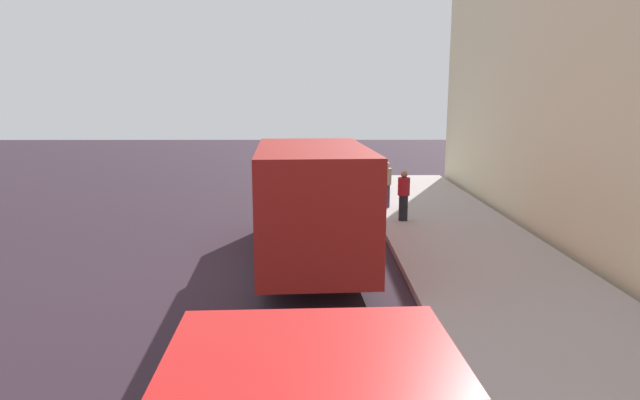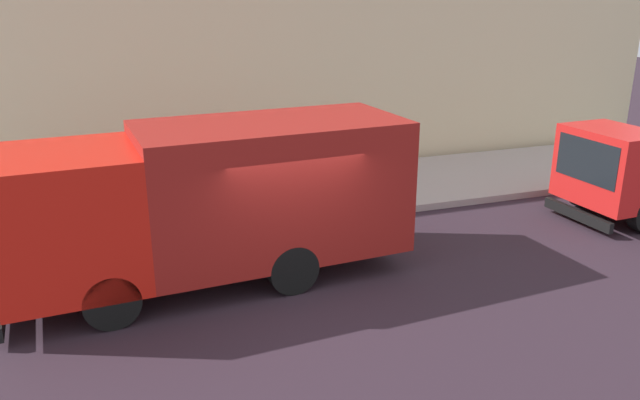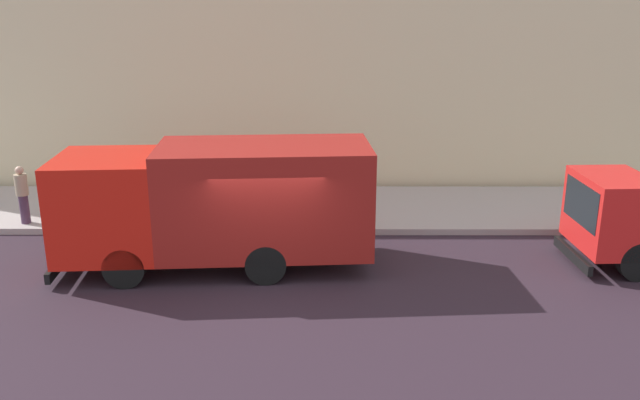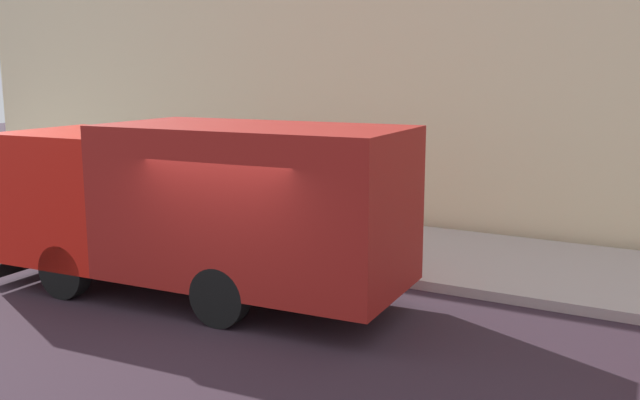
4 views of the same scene
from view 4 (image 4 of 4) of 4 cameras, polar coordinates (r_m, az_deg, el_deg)
ground at (r=10.98m, az=-7.24°, el=-9.92°), size 80.00×80.00×0.00m
sidewalk at (r=15.15m, az=4.35°, el=-3.80°), size 4.19×30.00×0.17m
building_facade at (r=17.11m, az=8.39°, el=13.61°), size 0.50×30.00×9.57m
large_utility_truck at (r=11.94m, az=-9.85°, el=-0.13°), size 2.88×7.43×2.96m
pedestrian_walking at (r=16.60m, az=-13.25°, el=0.44°), size 0.38×0.38×1.59m
pedestrian_standing at (r=17.90m, az=-18.81°, el=0.97°), size 0.37×0.37×1.62m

